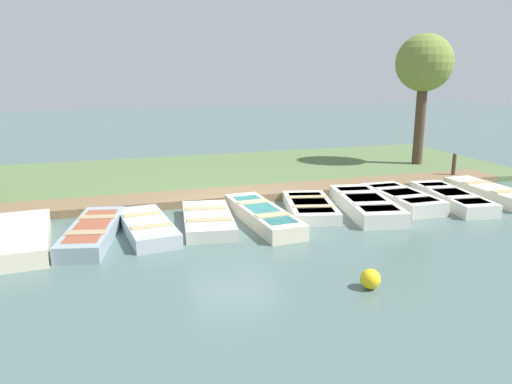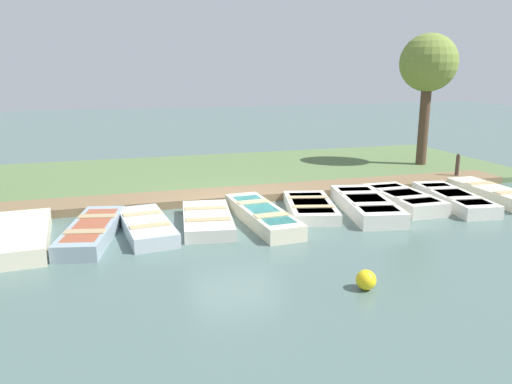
{
  "view_description": "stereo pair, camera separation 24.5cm",
  "coord_description": "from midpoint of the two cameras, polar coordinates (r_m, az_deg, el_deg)",
  "views": [
    {
      "loc": [
        13.12,
        -3.53,
        3.98
      ],
      "look_at": [
        0.31,
        0.55,
        0.65
      ],
      "focal_mm": 35.0,
      "sensor_mm": 36.0,
      "label": 1
    },
    {
      "loc": [
        13.2,
        -3.3,
        3.98
      ],
      "look_at": [
        0.31,
        0.55,
        0.65
      ],
      "focal_mm": 35.0,
      "sensor_mm": 36.0,
      "label": 2
    }
  ],
  "objects": [
    {
      "name": "ground_plane",
      "position": [
        14.17,
        -3.0,
        -2.43
      ],
      "size": [
        80.0,
        80.0,
        0.0
      ],
      "primitive_type": "plane",
      "color": "#4C6660"
    },
    {
      "name": "shore_bank",
      "position": [
        18.88,
        -6.87,
        1.91
      ],
      "size": [
        8.0,
        24.0,
        0.17
      ],
      "color": "#567042",
      "rests_on": "ground_plane"
    },
    {
      "name": "dock_walkway",
      "position": [
        15.62,
        -4.48,
        -0.45
      ],
      "size": [
        1.38,
        20.16,
        0.24
      ],
      "color": "brown",
      "rests_on": "ground_plane"
    },
    {
      "name": "rowboat_1",
      "position": [
        12.76,
        -25.77,
        -4.7
      ],
      "size": [
        3.37,
        1.41,
        0.43
      ],
      "rotation": [
        0.0,
        0.0,
        0.06
      ],
      "color": "beige",
      "rests_on": "ground_plane"
    },
    {
      "name": "rowboat_2",
      "position": [
        12.6,
        -18.7,
        -4.33
      ],
      "size": [
        3.36,
        1.66,
        0.4
      ],
      "rotation": [
        0.0,
        0.0,
        -0.22
      ],
      "color": "#8C9EA8",
      "rests_on": "ground_plane"
    },
    {
      "name": "rowboat_3",
      "position": [
        12.71,
        -12.87,
        -3.86
      ],
      "size": [
        2.98,
        1.33,
        0.36
      ],
      "rotation": [
        0.0,
        0.0,
        0.1
      ],
      "color": "#B2BCC1",
      "rests_on": "ground_plane"
    },
    {
      "name": "rowboat_4",
      "position": [
        13.05,
        -6.06,
        -3.16
      ],
      "size": [
        2.94,
        1.59,
        0.34
      ],
      "rotation": [
        0.0,
        0.0,
        -0.14
      ],
      "color": "beige",
      "rests_on": "ground_plane"
    },
    {
      "name": "rowboat_5",
      "position": [
        13.25,
        0.21,
        -2.65
      ],
      "size": [
        3.64,
        1.18,
        0.41
      ],
      "rotation": [
        0.0,
        0.0,
        0.06
      ],
      "color": "beige",
      "rests_on": "ground_plane"
    },
    {
      "name": "rowboat_6",
      "position": [
        14.26,
        5.7,
        -1.69
      ],
      "size": [
        2.92,
        1.84,
        0.34
      ],
      "rotation": [
        0.0,
        0.0,
        -0.24
      ],
      "color": "silver",
      "rests_on": "ground_plane"
    },
    {
      "name": "rowboat_7",
      "position": [
        14.54,
        11.93,
        -1.4
      ],
      "size": [
        3.55,
        1.83,
        0.44
      ],
      "rotation": [
        0.0,
        0.0,
        -0.19
      ],
      "color": "silver",
      "rests_on": "ground_plane"
    },
    {
      "name": "rowboat_8",
      "position": [
        15.51,
        15.88,
        -0.7
      ],
      "size": [
        2.87,
        1.22,
        0.42
      ],
      "rotation": [
        0.0,
        0.0,
        -0.01
      ],
      "color": "beige",
      "rests_on": "ground_plane"
    },
    {
      "name": "rowboat_9",
      "position": [
        16.11,
        21.03,
        -0.62
      ],
      "size": [
        3.38,
        1.5,
        0.4
      ],
      "rotation": [
        0.0,
        0.0,
        -0.14
      ],
      "color": "silver",
      "rests_on": "ground_plane"
    },
    {
      "name": "rowboat_10",
      "position": [
        17.25,
        24.86,
        -0.05
      ],
      "size": [
        3.34,
        1.05,
        0.41
      ],
      "rotation": [
        0.0,
        0.0,
        -0.02
      ],
      "color": "beige",
      "rests_on": "ground_plane"
    },
    {
      "name": "mooring_post_far",
      "position": [
        19.41,
        21.32,
        2.68
      ],
      "size": [
        0.14,
        0.14,
        1.03
      ],
      "color": "#47382D",
      "rests_on": "ground_plane"
    },
    {
      "name": "buoy",
      "position": [
        9.59,
        12.21,
        -9.69
      ],
      "size": [
        0.38,
        0.38,
        0.38
      ],
      "color": "yellow",
      "rests_on": "ground_plane"
    },
    {
      "name": "park_tree_left",
      "position": [
        21.28,
        18.36,
        13.53
      ],
      "size": [
        2.25,
        2.25,
        5.34
      ],
      "color": "#4C3828",
      "rests_on": "ground_plane"
    }
  ]
}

